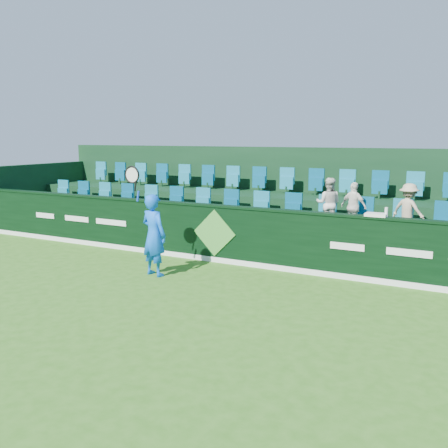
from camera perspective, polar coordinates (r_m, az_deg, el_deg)
The scene contains 13 objects.
ground at distance 8.72m, azimuth -13.78°, elevation -9.88°, with size 60.00×60.00×0.00m, color #2E6518.
sponsor_hoarding at distance 11.70m, azimuth -0.83°, elevation -1.06°, with size 16.00×0.25×1.35m.
stand_tier_front at distance 12.72m, azimuth 1.56°, elevation -1.43°, with size 16.00×2.00×0.80m, color black.
stand_tier_back at distance 14.37m, azimuth 4.93°, elevation 0.88°, with size 16.00×1.80×1.30m, color black.
stand_rear at distance 14.70m, azimuth 5.65°, elevation 3.31°, with size 16.00×4.10×2.60m.
seat_row_front at distance 12.95m, azimuth 2.36°, elevation 1.92°, with size 13.50×0.50×0.60m, color #17758F.
seat_row_back at distance 14.53m, azimuth 5.45°, elevation 4.75°, with size 13.50×0.50×0.60m, color #17758F.
tennis_player at distance 10.59m, azimuth -8.05°, elevation -1.18°, with size 1.02×0.54×2.35m.
spectator_left at distance 11.74m, azimuth 11.84°, elevation 2.32°, with size 0.58×0.45×1.19m, color silver.
spectator_middle at distance 11.60m, azimuth 14.60°, elevation 1.92°, with size 0.65×0.27×1.11m, color white.
spectator_right at distance 11.39m, azimuth 20.32°, elevation 1.53°, with size 0.73×0.42×1.13m, color tan.
towel at distance 10.36m, azimuth 16.97°, elevation 1.02°, with size 0.41×0.27×0.06m, color white.
drinks_bottle at distance 10.32m, azimuth 18.05°, elevation 1.30°, with size 0.06×0.06×0.19m, color white.
Camera 1 is at (5.54, -6.07, 2.92)m, focal length 40.00 mm.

